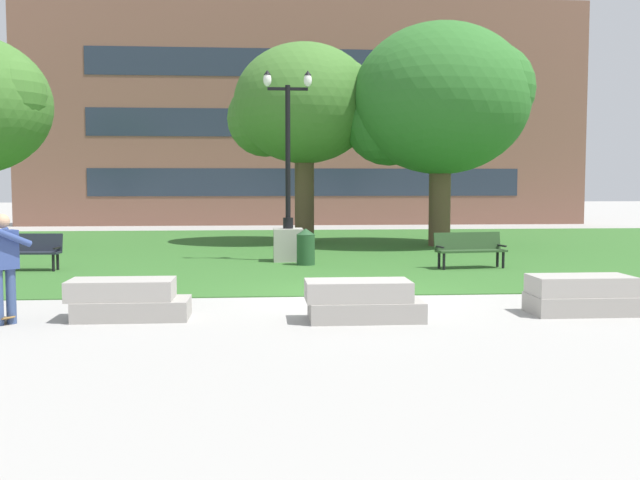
{
  "coord_description": "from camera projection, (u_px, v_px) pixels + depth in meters",
  "views": [
    {
      "loc": [
        -1.77,
        -14.17,
        2.19
      ],
      "look_at": [
        -0.74,
        -1.4,
        1.2
      ],
      "focal_mm": 42.0,
      "sensor_mm": 36.0,
      "label": 1
    }
  ],
  "objects": [
    {
      "name": "building_facade_distant",
      "position": [
        306.0,
        112.0,
        38.35
      ],
      "size": [
        29.33,
        1.03,
        11.57
      ],
      "color": "brown",
      "rests_on": "ground"
    },
    {
      "name": "person_skateboarder",
      "position": [
        4.0,
        262.0,
        11.46
      ],
      "size": [
        0.85,
        0.6,
        1.71
      ],
      "color": "#384C7A",
      "rests_on": "ground"
    },
    {
      "name": "concrete_block_right",
      "position": [
        582.0,
        295.0,
        12.47
      ],
      "size": [
        1.8,
        0.9,
        0.64
      ],
      "color": "#9E9991",
      "rests_on": "ground"
    },
    {
      "name": "park_bench_near_right",
      "position": [
        470.0,
        248.0,
        18.96
      ],
      "size": [
        1.86,
        0.79,
        0.9
      ],
      "color": "#284723",
      "rests_on": "grass_lawn"
    },
    {
      "name": "concrete_block_center",
      "position": [
        128.0,
        300.0,
        12.0
      ],
      "size": [
        1.9,
        0.9,
        0.64
      ],
      "color": "#9E9991",
      "rests_on": "ground"
    },
    {
      "name": "concrete_block_left",
      "position": [
        362.0,
        301.0,
        11.87
      ],
      "size": [
        1.86,
        0.9,
        0.64
      ],
      "color": "#9E9991",
      "rests_on": "ground"
    },
    {
      "name": "tree_near_right",
      "position": [
        439.0,
        101.0,
        25.3
      ],
      "size": [
        6.3,
        6.0,
        7.54
      ],
      "color": "brown",
      "rests_on": "grass_lawn"
    },
    {
      "name": "tree_near_left",
      "position": [
        302.0,
        106.0,
        26.45
      ],
      "size": [
        5.24,
        4.99,
        7.08
      ],
      "color": "brown",
      "rests_on": "grass_lawn"
    },
    {
      "name": "trash_bin",
      "position": [
        306.0,
        247.0,
        19.67
      ],
      "size": [
        0.49,
        0.49,
        0.96
      ],
      "color": "#234C28",
      "rests_on": "grass_lawn"
    },
    {
      "name": "ground_plane",
      "position": [
        352.0,
        296.0,
        14.4
      ],
      "size": [
        140.0,
        140.0,
        0.0
      ],
      "primitive_type": "plane",
      "color": "#A3A09B"
    },
    {
      "name": "park_bench_near_left",
      "position": [
        24.0,
        249.0,
        18.47
      ],
      "size": [
        1.83,
        0.65,
        0.9
      ],
      "color": "#1E232D",
      "rests_on": "grass_lawn"
    },
    {
      "name": "lamp_post_right",
      "position": [
        288.0,
        223.0,
        20.6
      ],
      "size": [
        1.32,
        0.8,
        5.2
      ],
      "color": "#ADA89E",
      "rests_on": "grass_lawn"
    },
    {
      "name": "grass_lawn",
      "position": [
        314.0,
        249.0,
        24.33
      ],
      "size": [
        40.0,
        20.0,
        0.02
      ],
      "primitive_type": "cube",
      "color": "#336628",
      "rests_on": "ground"
    }
  ]
}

